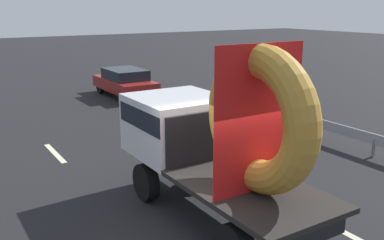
% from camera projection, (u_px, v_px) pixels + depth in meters
% --- Properties ---
extents(ground_plane, '(120.00, 120.00, 0.00)m').
position_uv_depth(ground_plane, '(214.00, 230.00, 8.53)').
color(ground_plane, black).
extents(flatbed_truck, '(2.02, 5.29, 3.72)m').
position_uv_depth(flatbed_truck, '(207.00, 135.00, 8.92)').
color(flatbed_truck, black).
rests_on(flatbed_truck, ground_plane).
extents(distant_sedan, '(1.79, 4.17, 1.36)m').
position_uv_depth(distant_sedan, '(125.00, 82.00, 21.12)').
color(distant_sedan, black).
rests_on(distant_sedan, ground_plane).
extents(guardrail, '(0.10, 11.84, 0.71)m').
position_uv_depth(guardrail, '(334.00, 128.00, 13.76)').
color(guardrail, gray).
rests_on(guardrail, ground_plane).
extents(lane_dash_left_far, '(0.16, 2.00, 0.01)m').
position_uv_depth(lane_dash_left_far, '(55.00, 153.00, 13.02)').
color(lane_dash_left_far, beige).
rests_on(lane_dash_left_far, ground_plane).
extents(lane_dash_right_near, '(0.16, 2.89, 0.01)m').
position_uv_depth(lane_dash_right_near, '(345.00, 233.00, 8.44)').
color(lane_dash_right_near, beige).
rests_on(lane_dash_right_near, ground_plane).
extents(lane_dash_right_far, '(0.16, 2.07, 0.01)m').
position_uv_depth(lane_dash_right_far, '(158.00, 135.00, 14.84)').
color(lane_dash_right_far, beige).
rests_on(lane_dash_right_far, ground_plane).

